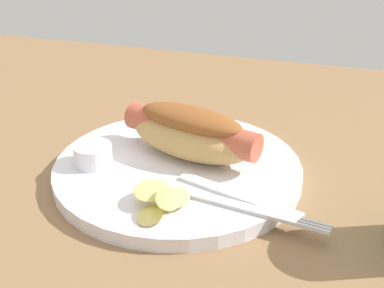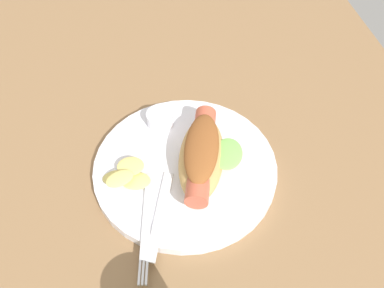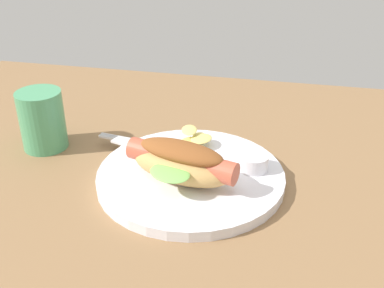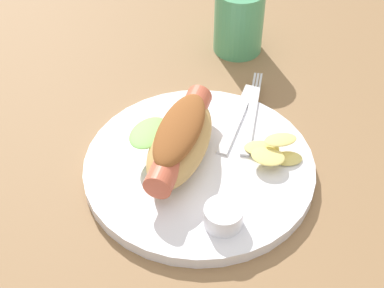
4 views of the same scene
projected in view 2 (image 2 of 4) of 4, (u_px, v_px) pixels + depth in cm
name	position (u px, v px, depth cm)	size (l,w,h in cm)	color
ground_plane	(185.00, 174.00, 63.95)	(120.00, 90.00, 1.80)	olive
plate	(182.00, 168.00, 62.52)	(28.20, 28.20, 1.60)	white
hot_dog	(202.00, 155.00, 59.37)	(17.08, 12.17, 5.94)	tan
sauce_ramekin	(160.00, 118.00, 66.56)	(4.33, 4.33, 2.37)	white
fork	(147.00, 223.00, 55.45)	(16.65, 3.77, 0.40)	silver
knife	(160.00, 214.00, 56.27)	(14.11, 1.40, 0.36)	silver
chips_pile	(127.00, 175.00, 59.42)	(6.19, 7.36, 2.36)	#E0CE6F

